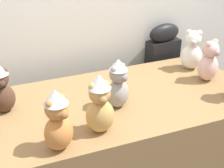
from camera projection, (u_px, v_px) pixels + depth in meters
The scene contains 8 objects.
display_table at pixel (112, 148), 2.21m from camera, with size 1.84×0.84×0.77m, color olive.
instrument_case at pixel (160, 80), 2.80m from camera, with size 0.29×0.16×1.03m.
teddy_bear_honey at pixel (100, 105), 1.67m from camera, with size 0.16×0.14×0.34m.
teddy_bear_ash at pixel (118, 84), 1.89m from camera, with size 0.18×0.17×0.32m.
teddy_bear_cocoa at pixel (1, 89), 1.84m from camera, with size 0.16×0.14×0.31m.
teddy_bear_snow at pixel (192, 51), 2.35m from camera, with size 0.20×0.20×0.30m.
teddy_bear_blush at pixel (209, 62), 2.19m from camera, with size 0.18×0.17×0.30m.
teddy_bear_ginger at pixel (58, 121), 1.54m from camera, with size 0.20×0.19×0.34m.
Camera 1 is at (-0.61, -1.35, 1.85)m, focal length 51.33 mm.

